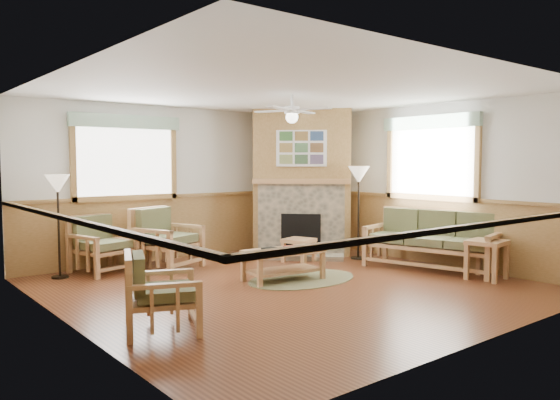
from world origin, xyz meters
TOP-DOWN VIEW (x-y plane):
  - floor at (0.00, 0.00)m, footprint 6.00×6.00m
  - ceiling at (0.00, 0.00)m, footprint 6.00×6.00m
  - wall_back at (0.00, 3.00)m, footprint 6.00×0.02m
  - wall_front at (0.00, -3.00)m, footprint 6.00×0.02m
  - wall_left at (-3.00, 0.00)m, footprint 0.02×6.00m
  - wall_right at (3.00, 0.00)m, footprint 0.02×6.00m
  - wainscot at (0.00, 0.00)m, footprint 6.00×6.00m
  - fireplace at (2.05, 2.05)m, footprint 3.11×3.11m
  - window_back at (-1.10, 2.96)m, footprint 1.90×0.16m
  - window_right at (2.96, -0.20)m, footprint 0.16×1.90m
  - ceiling_fan at (0.30, 0.30)m, footprint 1.59×1.59m
  - sofa at (2.55, -0.52)m, footprint 2.21×1.34m
  - armchair_back_left at (-1.68, 2.55)m, footprint 0.96×0.96m
  - armchair_back_right at (-0.73, 2.23)m, footprint 1.14×1.14m
  - armchair_left at (-2.31, -0.75)m, footprint 0.94×0.94m
  - coffee_table at (0.16, 0.33)m, footprint 1.21×0.71m
  - end_table_chairs at (-1.19, 2.55)m, footprint 0.53×0.52m
  - end_table_sofa at (2.55, -1.49)m, footprint 0.59×0.57m
  - footstool at (1.29, 1.29)m, footprint 0.59×0.59m
  - braided_rug at (0.42, 0.20)m, footprint 1.99×1.99m
  - floor_lamp_left at (-2.34, 2.55)m, footprint 0.47×0.47m
  - floor_lamp_right at (2.33, 0.87)m, footprint 0.43×0.43m
  - book_red at (0.31, 0.28)m, footprint 0.31×0.36m
  - book_dark at (0.01, 0.40)m, footprint 0.22×0.28m

SIDE VIEW (x-z plane):
  - floor at x=0.00m, z-range -0.01..0.00m
  - braided_rug at x=0.42m, z-range 0.00..0.01m
  - footstool at x=1.29m, z-range 0.00..0.41m
  - coffee_table at x=0.16m, z-range 0.00..0.46m
  - end_table_chairs at x=-1.19m, z-range 0.00..0.51m
  - end_table_sofa at x=2.55m, z-range 0.00..0.58m
  - armchair_left at x=-2.31m, z-range 0.00..0.81m
  - armchair_back_left at x=-1.68m, z-range 0.00..0.89m
  - sofa at x=2.55m, z-range 0.00..0.95m
  - book_dark at x=0.01m, z-range 0.47..0.50m
  - book_red at x=0.31m, z-range 0.47..0.50m
  - armchair_back_right at x=-0.73m, z-range 0.00..0.98m
  - wainscot at x=0.00m, z-range 0.00..1.10m
  - floor_lamp_left at x=-2.34m, z-range 0.00..1.55m
  - floor_lamp_right at x=2.33m, z-range 0.00..1.67m
  - wall_back at x=0.00m, z-range 0.00..2.70m
  - wall_front at x=0.00m, z-range 0.00..2.70m
  - wall_left at x=-3.00m, z-range 0.00..2.70m
  - wall_right at x=3.00m, z-range 0.00..2.70m
  - fireplace at x=2.05m, z-range 0.00..2.70m
  - window_back at x=-1.10m, z-range 1.78..3.28m
  - window_right at x=2.96m, z-range 1.78..3.28m
  - ceiling_fan at x=0.30m, z-range 2.48..2.84m
  - ceiling at x=0.00m, z-range 2.70..2.71m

